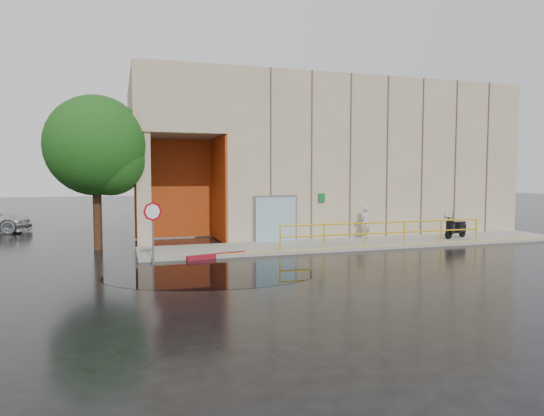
{
  "coord_description": "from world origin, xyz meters",
  "views": [
    {
      "loc": [
        -6.63,
        -15.08,
        3.22
      ],
      "look_at": [
        -0.89,
        3.0,
        1.89
      ],
      "focal_mm": 32.0,
      "sensor_mm": 36.0,
      "label": 1
    }
  ],
  "objects": [
    {
      "name": "ground",
      "position": [
        0.0,
        0.0,
        0.0
      ],
      "size": [
        120.0,
        120.0,
        0.0
      ],
      "primitive_type": "plane",
      "color": "black",
      "rests_on": "ground"
    },
    {
      "name": "sidewalk",
      "position": [
        4.0,
        4.5,
        0.07
      ],
      "size": [
        20.0,
        3.0,
        0.15
      ],
      "primitive_type": "cube",
      "color": "gray",
      "rests_on": "ground"
    },
    {
      "name": "building",
      "position": [
        5.1,
        10.98,
        4.21
      ],
      "size": [
        20.0,
        10.17,
        8.0
      ],
      "color": "tan",
      "rests_on": "ground"
    },
    {
      "name": "guardrail",
      "position": [
        4.25,
        3.15,
        0.68
      ],
      "size": [
        9.56,
        0.06,
        1.03
      ],
      "color": "gold",
      "rests_on": "sidewalk"
    },
    {
      "name": "person",
      "position": [
        4.54,
        5.43,
        0.93
      ],
      "size": [
        0.66,
        0.56,
        1.55
      ],
      "primitive_type": "imported",
      "rotation": [
        0.0,
        0.0,
        3.52
      ],
      "color": "#ACABB0",
      "rests_on": "sidewalk"
    },
    {
      "name": "scooter",
      "position": [
        8.8,
        4.29,
        0.87
      ],
      "size": [
        1.65,
        1.01,
        1.25
      ],
      "rotation": [
        0.0,
        0.0,
        0.34
      ],
      "color": "black",
      "rests_on": "sidewalk"
    },
    {
      "name": "stop_sign",
      "position": [
        -5.5,
        2.37,
        1.66
      ],
      "size": [
        0.66,
        0.24,
        2.24
      ],
      "rotation": [
        0.0,
        0.0,
        -0.09
      ],
      "color": "slate",
      "rests_on": "ground"
    },
    {
      "name": "red_curb",
      "position": [
        -3.09,
        3.1,
        0.09
      ],
      "size": [
        2.37,
        0.76,
        0.18
      ],
      "primitive_type": "cube",
      "rotation": [
        0.0,
        0.0,
        0.25
      ],
      "color": "maroon",
      "rests_on": "ground"
    },
    {
      "name": "puddle",
      "position": [
        -3.87,
        0.06,
        0.0
      ],
      "size": [
        7.45,
        5.32,
        0.01
      ],
      "primitive_type": "cube",
      "rotation": [
        0.0,
        0.0,
        -0.17
      ],
      "color": "black",
      "rests_on": "ground"
    },
    {
      "name": "tree_near",
      "position": [
        -7.36,
        6.65,
        4.24
      ],
      "size": [
        4.22,
        4.22,
        6.53
      ],
      "rotation": [
        0.0,
        0.0,
        0.36
      ],
      "color": "black",
      "rests_on": "ground"
    }
  ]
}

